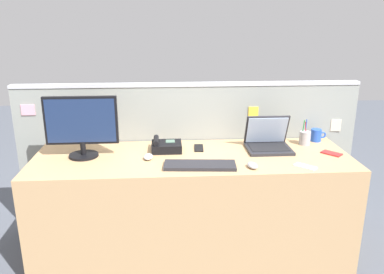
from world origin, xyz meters
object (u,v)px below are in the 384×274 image
at_px(cell_phone_black_slab, 199,148).
at_px(cell_phone_red_case, 331,153).
at_px(keyboard_main, 200,165).
at_px(computer_mouse_right_hand, 148,157).
at_px(computer_mouse_left_hand, 252,165).
at_px(laptop, 268,141).
at_px(cell_phone_white_slab, 305,167).
at_px(desk_phone, 166,146).
at_px(desktop_monitor, 81,124).
at_px(pen_cup, 305,138).
at_px(coffee_mug, 316,135).

height_order(cell_phone_black_slab, cell_phone_red_case, same).
distance_m(keyboard_main, computer_mouse_right_hand, 0.37).
bearing_deg(cell_phone_black_slab, computer_mouse_left_hand, -48.41).
relative_size(laptop, cell_phone_white_slab, 2.24).
distance_m(cell_phone_black_slab, cell_phone_white_slab, 0.76).
height_order(desk_phone, computer_mouse_left_hand, desk_phone).
height_order(desktop_monitor, pen_cup, desktop_monitor).
xyz_separation_m(laptop, pen_cup, (0.30, 0.07, -0.01)).
height_order(computer_mouse_left_hand, cell_phone_white_slab, computer_mouse_left_hand).
distance_m(desktop_monitor, computer_mouse_left_hand, 1.15).
height_order(keyboard_main, coffee_mug, coffee_mug).
bearing_deg(computer_mouse_left_hand, cell_phone_red_case, 10.74).
relative_size(computer_mouse_left_hand, cell_phone_black_slab, 0.65).
distance_m(pen_cup, cell_phone_black_slab, 0.79).
height_order(computer_mouse_right_hand, cell_phone_black_slab, computer_mouse_right_hand).
bearing_deg(desk_phone, laptop, -0.62).
bearing_deg(computer_mouse_right_hand, computer_mouse_left_hand, -11.46).
bearing_deg(coffee_mug, cell_phone_black_slab, -172.92).
xyz_separation_m(laptop, cell_phone_black_slab, (-0.49, 0.04, -0.05)).
height_order(desktop_monitor, computer_mouse_left_hand, desktop_monitor).
relative_size(laptop, pen_cup, 1.62).
bearing_deg(cell_phone_black_slab, cell_phone_red_case, -7.49).
relative_size(computer_mouse_left_hand, cell_phone_red_case, 0.76).
height_order(computer_mouse_right_hand, coffee_mug, coffee_mug).
bearing_deg(desk_phone, desktop_monitor, -172.46).
xyz_separation_m(laptop, desk_phone, (-0.73, 0.01, -0.02)).
height_order(desktop_monitor, cell_phone_red_case, desktop_monitor).
xyz_separation_m(cell_phone_red_case, coffee_mug, (-0.00, 0.29, 0.04)).
bearing_deg(cell_phone_red_case, laptop, 118.78).
bearing_deg(keyboard_main, cell_phone_red_case, 15.38).
xyz_separation_m(keyboard_main, cell_phone_red_case, (0.93, 0.18, -0.01)).
xyz_separation_m(desktop_monitor, pen_cup, (1.58, 0.14, -0.17)).
bearing_deg(cell_phone_red_case, computer_mouse_right_hand, 138.11).
bearing_deg(computer_mouse_left_hand, coffee_mug, 31.25).
relative_size(keyboard_main, cell_phone_white_slab, 3.29).
bearing_deg(desktop_monitor, cell_phone_black_slab, 7.41).
distance_m(laptop, pen_cup, 0.31).
bearing_deg(coffee_mug, desk_phone, -172.91).
bearing_deg(cell_phone_red_case, keyboard_main, 148.36).
relative_size(computer_mouse_right_hand, cell_phone_white_slab, 0.73).
bearing_deg(cell_phone_white_slab, desk_phone, 111.25).
relative_size(desk_phone, computer_mouse_left_hand, 2.09).
height_order(desk_phone, cell_phone_black_slab, desk_phone).
xyz_separation_m(computer_mouse_left_hand, cell_phone_white_slab, (0.33, -0.01, -0.01)).
height_order(keyboard_main, cell_phone_white_slab, keyboard_main).
distance_m(desktop_monitor, cell_phone_black_slab, 0.83).
bearing_deg(pen_cup, coffee_mug, 33.03).
height_order(cell_phone_red_case, coffee_mug, coffee_mug).
bearing_deg(cell_phone_white_slab, keyboard_main, 130.08).
xyz_separation_m(keyboard_main, pen_cup, (0.81, 0.39, 0.04)).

